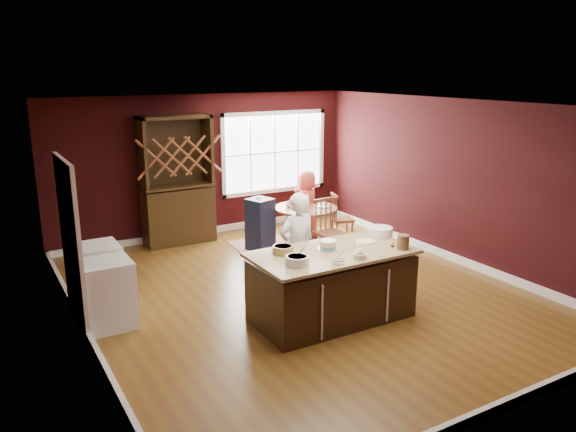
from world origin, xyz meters
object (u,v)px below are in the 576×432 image
object	(u,v)px
dining_table	(306,219)
chair_east	(342,217)
kitchen_island	(332,287)
chair_north	(298,210)
baker	(297,248)
hutch	(177,180)
chair_south	(330,230)
seated_woman	(307,205)
layer_cake	(328,245)
washer	(108,294)
high_chair	(260,223)
toddler	(260,205)
dryer	(97,277)

from	to	relation	value
dining_table	chair_east	size ratio (longest dim) A/B	1.23
kitchen_island	chair_north	size ratio (longest dim) A/B	2.19
baker	hutch	xyz separation A→B (m)	(-0.49, 3.45, 0.40)
chair_south	seated_woman	bearing A→B (deg)	69.99
layer_cake	washer	size ratio (longest dim) A/B	0.33
chair_south	chair_north	world-z (taller)	chair_south
kitchen_island	chair_north	world-z (taller)	chair_north
dining_table	layer_cake	size ratio (longest dim) A/B	3.93
high_chair	washer	world-z (taller)	high_chair
seated_woman	washer	xyz separation A→B (m)	(-4.15, -1.94, -0.22)
washer	kitchen_island	bearing A→B (deg)	-25.65
kitchen_island	chair_east	distance (m)	3.41
kitchen_island	baker	distance (m)	0.79
layer_cake	hutch	distance (m)	4.11
dining_table	baker	bearing A→B (deg)	-124.76
dining_table	baker	xyz separation A→B (m)	(-1.39, -2.00, 0.25)
baker	washer	distance (m)	2.53
layer_cake	toddler	bearing A→B (deg)	79.57
layer_cake	hutch	xyz separation A→B (m)	(-0.58, 4.06, 0.20)
dining_table	chair_south	world-z (taller)	chair_south
kitchen_island	dining_table	distance (m)	3.01
dryer	kitchen_island	bearing A→B (deg)	-36.18
dining_table	chair_north	xyz separation A→B (m)	(0.35, 0.84, -0.06)
high_chair	toddler	world-z (taller)	high_chair
chair_east	chair_north	bearing A→B (deg)	44.25
chair_north	toddler	distance (m)	1.25
layer_cake	chair_south	xyz separation A→B (m)	(1.26, 1.77, -0.45)
seated_woman	chair_north	bearing A→B (deg)	-132.44
toddler	chair_south	bearing A→B (deg)	-59.04
toddler	washer	xyz separation A→B (m)	(-3.09, -1.84, -0.38)
dining_table	dryer	bearing A→B (deg)	-167.53
baker	high_chair	xyz separation A→B (m)	(0.61, 2.29, -0.29)
dining_table	kitchen_island	bearing A→B (deg)	-115.54
hutch	layer_cake	bearing A→B (deg)	-81.82
layer_cake	chair_north	size ratio (longest dim) A/B	0.30
high_chair	chair_south	bearing A→B (deg)	-76.08
chair_south	hutch	size ratio (longest dim) A/B	0.45
baker	seated_woman	bearing A→B (deg)	-126.59
dining_table	washer	size ratio (longest dim) A/B	1.31
kitchen_island	baker	world-z (taller)	baker
chair_east	chair_south	size ratio (longest dim) A/B	0.87
chair_north	dining_table	bearing A→B (deg)	66.78
chair_east	layer_cake	bearing A→B (deg)	158.13
washer	chair_east	bearing A→B (deg)	17.55
chair_south	seated_woman	world-z (taller)	seated_woman
baker	chair_east	world-z (taller)	baker
layer_cake	chair_east	size ratio (longest dim) A/B	0.31
kitchen_island	seated_woman	size ratio (longest dim) A/B	1.58
chair_east	hutch	world-z (taller)	hutch
kitchen_island	high_chair	bearing A→B (deg)	80.17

